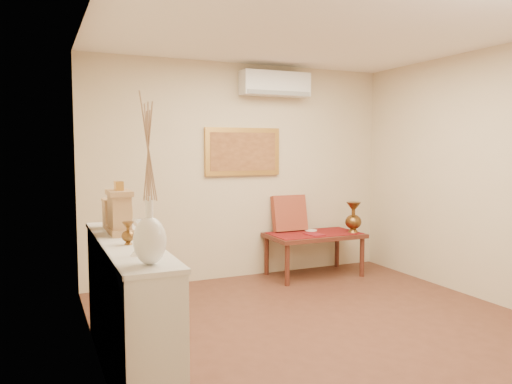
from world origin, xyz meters
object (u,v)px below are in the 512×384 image
white_vase (149,178)px  wooden_chest (113,213)px  display_ledge (127,307)px  mantel_clock (120,212)px  brass_urn_tall (353,214)px  low_table (314,238)px

white_vase → wooden_chest: white_vase is taller
white_vase → display_ledge: bearing=90.3°
white_vase → display_ledge: white_vase is taller
white_vase → mantel_clock: size_ratio=2.43×
wooden_chest → brass_urn_tall: bearing=19.0°
mantel_clock → low_table: size_ratio=0.34×
brass_urn_tall → low_table: bearing=161.8°
white_vase → wooden_chest: (-0.00, 1.44, -0.37)m
brass_urn_tall → display_ledge: bearing=-151.5°
low_table → display_ledge: bearing=-144.9°
mantel_clock → display_ledge: bearing=-91.3°
white_vase → wooden_chest: size_ratio=4.08×
brass_urn_tall → mantel_clock: bearing=-155.8°
brass_urn_tall → display_ledge: brass_urn_tall is taller
brass_urn_tall → wooden_chest: 3.36m
brass_urn_tall → display_ledge: (-3.16, -1.72, -0.31)m
white_vase → low_table: white_vase is taller
wooden_chest → low_table: (2.67, 1.25, -0.62)m
display_ledge → wooden_chest: wooden_chest is taller
display_ledge → white_vase: bearing=-89.7°
wooden_chest → low_table: 3.01m
white_vase → mantel_clock: (0.00, 1.11, -0.32)m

